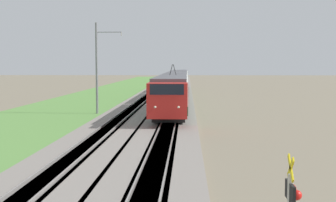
# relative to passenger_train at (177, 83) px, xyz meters

# --- Properties ---
(ballast_main) EXTENTS (240.00, 4.40, 0.30)m
(ballast_main) POSITION_rel_passenger_train_xyz_m (-5.94, 4.20, -2.11)
(ballast_main) COLOR gray
(ballast_main) RESTS_ON ground
(ballast_adjacent) EXTENTS (240.00, 4.40, 0.30)m
(ballast_adjacent) POSITION_rel_passenger_train_xyz_m (-5.94, 0.00, -2.11)
(ballast_adjacent) COLOR gray
(ballast_adjacent) RESTS_ON ground
(track_main) EXTENTS (240.00, 1.57, 0.45)m
(track_main) POSITION_rel_passenger_train_xyz_m (-5.94, 4.20, -2.10)
(track_main) COLOR #4C4238
(track_main) RESTS_ON ground
(track_adjacent) EXTENTS (240.00, 1.57, 0.45)m
(track_adjacent) POSITION_rel_passenger_train_xyz_m (-5.94, 0.00, -2.10)
(track_adjacent) COLOR #4C4238
(track_adjacent) RESTS_ON ground
(grass_verge) EXTENTS (240.00, 12.75, 0.12)m
(grass_verge) POSITION_rel_passenger_train_xyz_m (-5.94, 10.96, -2.20)
(grass_verge) COLOR #5B8E42
(grass_verge) RESTS_ON ground
(passenger_train) EXTENTS (61.27, 3.01, 4.86)m
(passenger_train) POSITION_rel_passenger_train_xyz_m (0.00, 0.00, 0.00)
(passenger_train) COLOR red
(passenger_train) RESTS_ON ground
(catenary_mast_mid) EXTENTS (0.22, 2.56, 8.81)m
(catenary_mast_mid) POSITION_rel_passenger_train_xyz_m (-18.93, 7.18, 2.29)
(catenary_mast_mid) COLOR slate
(catenary_mast_mid) RESTS_ON ground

